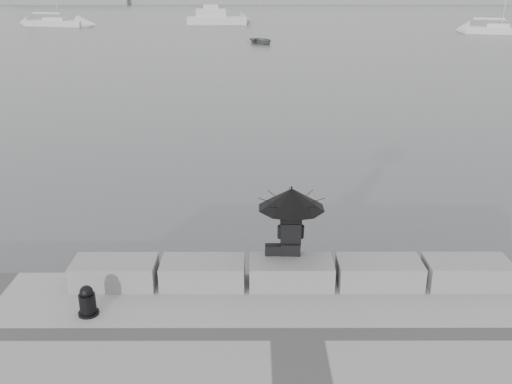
{
  "coord_description": "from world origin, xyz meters",
  "views": [
    {
      "loc": [
        -0.69,
        -10.2,
        6.03
      ],
      "look_at": [
        -0.67,
        3.0,
        1.13
      ],
      "focal_mm": 40.0,
      "sensor_mm": 36.0,
      "label": 1
    }
  ],
  "objects_px": {
    "motor_cruiser": "(217,18)",
    "dinghy": "(262,41)",
    "mooring_bollard": "(88,303)",
    "sailboat_right": "(497,29)",
    "seated_person": "(291,204)",
    "sailboat_left": "(56,22)"
  },
  "relations": [
    {
      "from": "mooring_bollard",
      "to": "motor_cruiser",
      "type": "height_order",
      "value": "motor_cruiser"
    },
    {
      "from": "seated_person",
      "to": "dinghy",
      "type": "xyz_separation_m",
      "value": [
        -0.02,
        50.08,
        -1.73
      ]
    },
    {
      "from": "mooring_bollard",
      "to": "sailboat_right",
      "type": "height_order",
      "value": "sailboat_right"
    },
    {
      "from": "seated_person",
      "to": "sailboat_right",
      "type": "xyz_separation_m",
      "value": [
        28.74,
        61.49,
        -1.5
      ]
    },
    {
      "from": "motor_cruiser",
      "to": "dinghy",
      "type": "height_order",
      "value": "motor_cruiser"
    },
    {
      "from": "mooring_bollard",
      "to": "sailboat_left",
      "type": "xyz_separation_m",
      "value": [
        -25.37,
        75.48,
        -0.23
      ]
    },
    {
      "from": "sailboat_right",
      "to": "dinghy",
      "type": "height_order",
      "value": "sailboat_right"
    },
    {
      "from": "mooring_bollard",
      "to": "dinghy",
      "type": "relative_size",
      "value": 0.16
    },
    {
      "from": "sailboat_left",
      "to": "motor_cruiser",
      "type": "height_order",
      "value": "sailboat_left"
    },
    {
      "from": "sailboat_left",
      "to": "sailboat_right",
      "type": "relative_size",
      "value": 1.0
    },
    {
      "from": "seated_person",
      "to": "sailboat_left",
      "type": "height_order",
      "value": "sailboat_left"
    },
    {
      "from": "seated_person",
      "to": "motor_cruiser",
      "type": "height_order",
      "value": "motor_cruiser"
    },
    {
      "from": "seated_person",
      "to": "sailboat_right",
      "type": "relative_size",
      "value": 0.11
    },
    {
      "from": "seated_person",
      "to": "mooring_bollard",
      "type": "distance_m",
      "value": 4.11
    },
    {
      "from": "sailboat_left",
      "to": "dinghy",
      "type": "xyz_separation_m",
      "value": [
        28.99,
        -23.98,
        -0.21
      ]
    },
    {
      "from": "mooring_bollard",
      "to": "motor_cruiser",
      "type": "xyz_separation_m",
      "value": [
        -2.67,
        79.0,
        0.16
      ]
    },
    {
      "from": "mooring_bollard",
      "to": "seated_person",
      "type": "bearing_deg",
      "value": 21.43
    },
    {
      "from": "sailboat_left",
      "to": "sailboat_right",
      "type": "xyz_separation_m",
      "value": [
        57.75,
        -12.57,
        0.02
      ]
    },
    {
      "from": "sailboat_left",
      "to": "seated_person",
      "type": "bearing_deg",
      "value": -53.2
    },
    {
      "from": "motor_cruiser",
      "to": "dinghy",
      "type": "distance_m",
      "value": 28.22
    },
    {
      "from": "mooring_bollard",
      "to": "sailboat_left",
      "type": "bearing_deg",
      "value": 108.58
    },
    {
      "from": "mooring_bollard",
      "to": "dinghy",
      "type": "bearing_deg",
      "value": 85.98
    }
  ]
}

